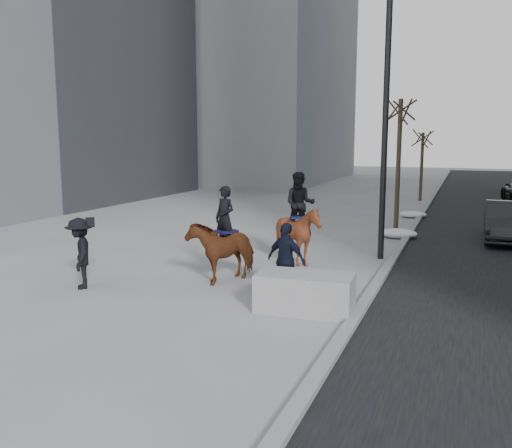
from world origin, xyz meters
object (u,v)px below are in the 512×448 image
at_px(mounted_right, 298,228).
at_px(planter, 305,293).
at_px(mounted_left, 223,245).
at_px(car_near, 507,222).

bearing_deg(mounted_right, planter, -71.09).
height_order(planter, mounted_left, mounted_left).
height_order(car_near, mounted_right, mounted_right).
bearing_deg(mounted_left, planter, -32.81).
bearing_deg(mounted_right, car_near, 46.81).
relative_size(planter, mounted_right, 0.75).
xyz_separation_m(mounted_left, mounted_right, (1.34, 2.32, 0.17)).
distance_m(car_near, mounted_left, 11.27).
xyz_separation_m(planter, mounted_left, (-2.74, 1.77, 0.50)).
bearing_deg(planter, mounted_right, 108.91).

